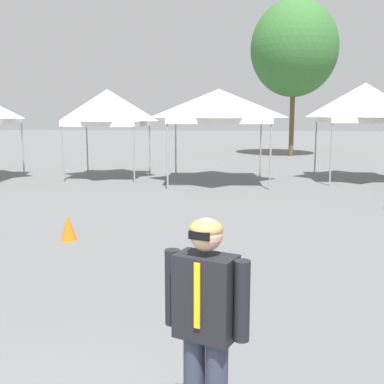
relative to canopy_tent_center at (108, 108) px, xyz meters
The scene contains 6 objects.
canopy_tent_center is the anchor object (origin of this frame).
canopy_tent_right_of_center 4.40m from the canopy_tent_center, 11.91° to the right, with size 3.70×3.70×3.35m.
canopy_tent_behind_right 9.63m from the canopy_tent_center, ahead, with size 3.11×3.11×3.60m.
person_foreground 15.89m from the canopy_tent_center, 72.35° to the right, with size 0.61×0.38×1.78m.
tree_behind_tents_left 13.89m from the canopy_tent_center, 52.63° to the left, with size 5.01×5.01×8.96m.
traffic_cone_lot_center 9.73m from the canopy_tent_center, 79.73° to the right, with size 0.32×0.32×0.51m, color orange.
Camera 1 is at (1.16, -1.69, 2.48)m, focal length 44.75 mm.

